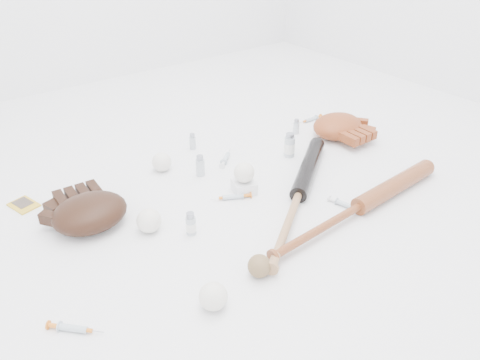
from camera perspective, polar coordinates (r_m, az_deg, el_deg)
bat_dark at (r=1.63m, az=7.15°, el=-1.74°), size 0.72×0.54×0.06m
bat_wood at (r=1.60m, az=14.39°, el=-3.08°), size 0.85×0.11×0.06m
glove_dark at (r=1.56m, az=-17.85°, el=-3.76°), size 0.30×0.30×0.10m
glove_tan at (r=2.11m, az=11.81°, el=6.49°), size 0.28×0.28×0.10m
trading_card at (r=1.77m, az=-24.86°, el=-2.78°), size 0.10×0.12×0.01m
pedestal at (r=1.67m, az=0.49°, el=-0.80°), size 0.10×0.10×0.04m
baseball_on_pedestal at (r=1.64m, az=0.50°, el=0.92°), size 0.07×0.07×0.07m
baseball_left at (r=1.50m, az=-11.04°, el=-4.89°), size 0.08×0.08×0.08m
baseball_upper at (r=1.82m, az=-9.53°, el=2.18°), size 0.07×0.07×0.07m
baseball_mid at (r=1.23m, az=-3.28°, el=-13.98°), size 0.07×0.07×0.07m
baseball_aged at (r=1.32m, az=2.37°, el=-10.43°), size 0.07×0.07×0.07m
syringe_0 at (r=1.26m, az=-19.66°, el=-16.66°), size 0.13×0.13×0.02m
syringe_1 at (r=1.64m, az=-0.91°, el=-2.06°), size 0.15×0.10×0.02m
syringe_2 at (r=1.88m, az=-1.74°, el=2.69°), size 0.14×0.13×0.02m
syringe_3 at (r=1.64m, az=12.75°, el=-2.96°), size 0.07×0.15×0.02m
syringe_4 at (r=2.26m, az=8.65°, el=7.34°), size 0.15×0.03×0.02m
vial_0 at (r=1.97m, az=-5.81°, el=4.72°), size 0.03×0.03×0.07m
vial_1 at (r=2.11m, az=6.87°, el=6.50°), size 0.03×0.03×0.07m
vial_2 at (r=1.77m, az=-4.87°, el=1.77°), size 0.03×0.03×0.08m
vial_3 at (r=1.91m, az=6.06°, el=4.27°), size 0.04×0.04×0.10m
vial_4 at (r=1.47m, az=-6.02°, el=-5.29°), size 0.03×0.03×0.08m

